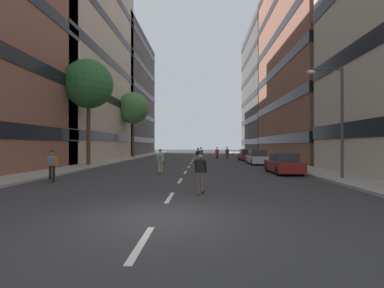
% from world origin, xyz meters
% --- Properties ---
extents(ground_plane, '(162.50, 162.50, 0.00)m').
position_xyz_m(ground_plane, '(0.00, 27.08, 0.00)').
color(ground_plane, '#333335').
extents(sidewalk_left, '(2.86, 74.48, 0.14)m').
position_xyz_m(sidewalk_left, '(-9.81, 30.47, 0.07)').
color(sidewalk_left, '#9E9991').
rests_on(sidewalk_left, ground_plane).
extents(sidewalk_right, '(2.86, 74.48, 0.14)m').
position_xyz_m(sidewalk_right, '(9.81, 30.47, 0.07)').
color(sidewalk_right, '#9E9991').
rests_on(sidewalk_right, ground_plane).
extents(lane_markings, '(0.16, 62.20, 0.01)m').
position_xyz_m(lane_markings, '(0.00, 28.00, 0.00)').
color(lane_markings, silver).
rests_on(lane_markings, ground_plane).
extents(building_left_mid, '(15.66, 24.08, 31.07)m').
position_xyz_m(building_left_mid, '(-19.01, 29.28, 15.63)').
color(building_left_mid, '#BCB29E').
rests_on(building_left_mid, ground_plane).
extents(building_left_far, '(15.66, 23.79, 26.05)m').
position_xyz_m(building_left_far, '(-19.01, 51.30, 13.12)').
color(building_left_far, '#4C4744').
rests_on(building_left_far, ground_plane).
extents(building_right_mid, '(15.66, 22.96, 32.82)m').
position_xyz_m(building_right_mid, '(19.01, 29.28, 16.50)').
color(building_right_mid, brown).
rests_on(building_right_mid, ground_plane).
extents(building_right_far, '(15.66, 20.31, 27.28)m').
position_xyz_m(building_right_far, '(19.01, 51.30, 13.73)').
color(building_right_far, '#4C4744').
rests_on(building_right_far, ground_plane).
extents(parked_car_near, '(1.82, 4.40, 1.52)m').
position_xyz_m(parked_car_near, '(7.18, 28.64, 0.70)').
color(parked_car_near, maroon).
rests_on(parked_car_near, ground_plane).
extents(parked_car_mid, '(1.82, 4.40, 1.52)m').
position_xyz_m(parked_car_mid, '(7.18, 12.31, 0.70)').
color(parked_car_mid, maroon).
rests_on(parked_car_mid, ground_plane).
extents(parked_car_far, '(1.82, 4.40, 1.52)m').
position_xyz_m(parked_car_far, '(7.18, 21.68, 0.70)').
color(parked_car_far, silver).
rests_on(parked_car_far, ground_plane).
extents(street_tree_near, '(5.03, 5.03, 10.34)m').
position_xyz_m(street_tree_near, '(-9.81, 35.39, 7.94)').
color(street_tree_near, '#4C3823').
rests_on(street_tree_near, sidewalk_left).
extents(street_tree_mid, '(4.72, 4.72, 10.24)m').
position_xyz_m(street_tree_mid, '(-9.81, 18.36, 7.99)').
color(street_tree_mid, '#4C3823').
rests_on(street_tree_mid, sidewalk_left).
extents(streetlamp_right, '(2.13, 0.30, 6.50)m').
position_xyz_m(streetlamp_right, '(9.16, 8.59, 4.14)').
color(streetlamp_right, '#3F3F44').
rests_on(streetlamp_right, sidewalk_right).
extents(skater_0, '(0.56, 0.92, 1.78)m').
position_xyz_m(skater_0, '(1.21, 4.08, 0.98)').
color(skater_0, brown).
rests_on(skater_0, ground_plane).
extents(skater_1, '(0.57, 0.92, 1.78)m').
position_xyz_m(skater_1, '(0.83, 21.52, 1.02)').
color(skater_1, brown).
rests_on(skater_1, ground_plane).
extents(skater_2, '(0.55, 0.92, 1.78)m').
position_xyz_m(skater_2, '(1.11, 27.41, 1.02)').
color(skater_2, brown).
rests_on(skater_2, ground_plane).
extents(skater_3, '(0.57, 0.92, 1.78)m').
position_xyz_m(skater_3, '(-7.21, 7.31, 1.02)').
color(skater_3, brown).
rests_on(skater_3, ground_plane).
extents(skater_4, '(0.55, 0.92, 1.78)m').
position_xyz_m(skater_4, '(-1.76, 11.87, 1.02)').
color(skater_4, brown).
rests_on(skater_4, ground_plane).
extents(skater_5, '(0.53, 0.90, 1.78)m').
position_xyz_m(skater_5, '(4.96, 32.54, 1.02)').
color(skater_5, brown).
rests_on(skater_5, ground_plane).
extents(skater_6, '(0.53, 0.90, 1.78)m').
position_xyz_m(skater_6, '(3.41, 31.49, 0.98)').
color(skater_6, brown).
rests_on(skater_6, ground_plane).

